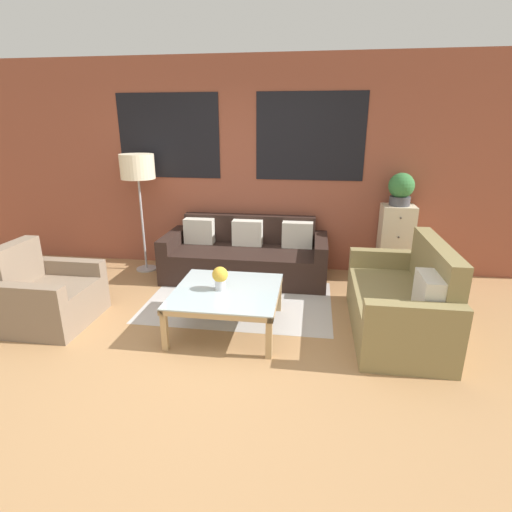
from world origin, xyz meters
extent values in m
plane|color=#AD7F51|center=(0.00, 0.00, 0.00)|extent=(16.00, 16.00, 0.00)
cube|color=brown|center=(0.00, 2.44, 1.40)|extent=(8.40, 0.08, 2.80)
cube|color=black|center=(-0.95, 2.39, 1.80)|extent=(1.40, 0.01, 1.10)
cube|color=black|center=(0.95, 2.39, 1.80)|extent=(1.40, 0.01, 1.10)
cube|color=#BCB7B2|center=(0.23, 1.16, 0.00)|extent=(2.11, 1.41, 0.00)
cube|color=black|center=(0.17, 1.82, 0.20)|extent=(1.80, 0.72, 0.40)
cube|color=black|center=(0.17, 2.26, 0.39)|extent=(1.80, 0.16, 0.78)
cube|color=black|center=(-0.81, 1.90, 0.29)|extent=(0.16, 0.88, 0.58)
cube|color=black|center=(1.15, 1.90, 0.29)|extent=(0.16, 0.88, 0.58)
cube|color=beige|center=(-0.50, 2.10, 0.57)|extent=(0.40, 0.16, 0.34)
cube|color=silver|center=(0.17, 2.10, 0.57)|extent=(0.40, 0.16, 0.34)
cube|color=beige|center=(0.84, 2.10, 0.57)|extent=(0.40, 0.16, 0.34)
cube|color=olive|center=(1.79, 0.71, 0.21)|extent=(0.64, 1.27, 0.42)
cube|color=olive|center=(2.19, 0.71, 0.46)|extent=(0.16, 1.27, 0.92)
cube|color=olive|center=(1.87, 1.41, 0.31)|extent=(0.80, 0.14, 0.62)
cube|color=olive|center=(1.87, 0.00, 0.31)|extent=(0.80, 0.14, 0.62)
cube|color=beige|center=(2.03, 0.29, 0.59)|extent=(0.16, 0.40, 0.34)
cube|color=#84705B|center=(-1.51, 0.40, 0.20)|extent=(0.64, 0.59, 0.40)
cube|color=#84705B|center=(-1.91, 0.40, 0.42)|extent=(0.16, 0.59, 0.84)
cube|color=#84705B|center=(-1.59, 0.03, 0.28)|extent=(0.80, 0.14, 0.56)
cube|color=#84705B|center=(-1.59, 0.76, 0.28)|extent=(0.80, 0.14, 0.56)
cube|color=silver|center=(0.23, 0.52, 0.41)|extent=(1.02, 1.02, 0.01)
cube|color=tan|center=(0.23, 0.03, 0.38)|extent=(1.02, 0.05, 0.05)
cube|color=tan|center=(0.23, 1.01, 0.38)|extent=(1.02, 0.05, 0.05)
cube|color=tan|center=(-0.26, 0.52, 0.38)|extent=(0.05, 1.02, 0.05)
cube|color=tan|center=(0.71, 0.52, 0.38)|extent=(0.05, 1.02, 0.05)
cube|color=tan|center=(-0.25, 0.04, 0.20)|extent=(0.05, 0.05, 0.41)
cube|color=tan|center=(0.70, 0.04, 0.20)|extent=(0.05, 0.05, 0.41)
cube|color=tan|center=(-0.25, 0.99, 0.20)|extent=(0.05, 0.06, 0.41)
cube|color=tan|center=(0.70, 0.99, 0.20)|extent=(0.05, 0.06, 0.41)
cylinder|color=#B2B2B7|center=(-1.27, 2.02, 0.01)|extent=(0.28, 0.28, 0.02)
cylinder|color=#B2B2B7|center=(-1.27, 2.02, 0.65)|extent=(0.03, 0.03, 1.25)
cylinder|color=beige|center=(-1.27, 2.02, 1.43)|extent=(0.44, 0.44, 0.32)
cube|color=beige|center=(2.10, 2.19, 0.49)|extent=(0.41, 0.35, 0.98)
sphere|color=#38332D|center=(2.10, 2.01, 0.86)|extent=(0.02, 0.02, 0.02)
sphere|color=#38332D|center=(2.10, 2.01, 0.61)|extent=(0.02, 0.02, 0.02)
sphere|color=#38332D|center=(2.10, 2.01, 0.37)|extent=(0.02, 0.02, 0.02)
sphere|color=#38332D|center=(2.10, 2.01, 0.12)|extent=(0.02, 0.02, 0.02)
cylinder|color=#47474C|center=(2.10, 2.19, 1.04)|extent=(0.25, 0.25, 0.11)
sphere|color=#387A3D|center=(2.10, 2.19, 1.23)|extent=(0.32, 0.32, 0.32)
cylinder|color=silver|center=(0.17, 0.52, 0.47)|extent=(0.10, 0.10, 0.10)
sphere|color=gold|center=(0.17, 0.52, 0.58)|extent=(0.15, 0.15, 0.15)
camera|label=1|loc=(1.03, -3.00, 1.98)|focal=28.00mm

